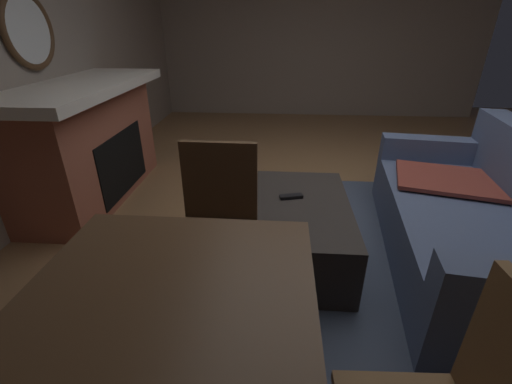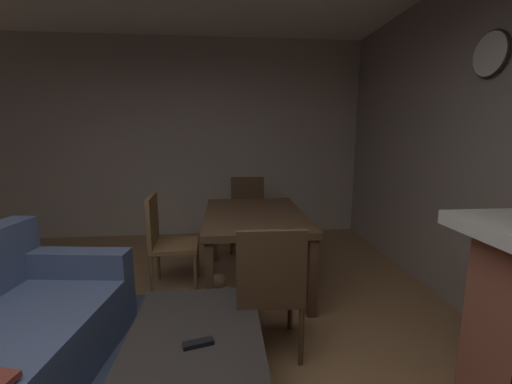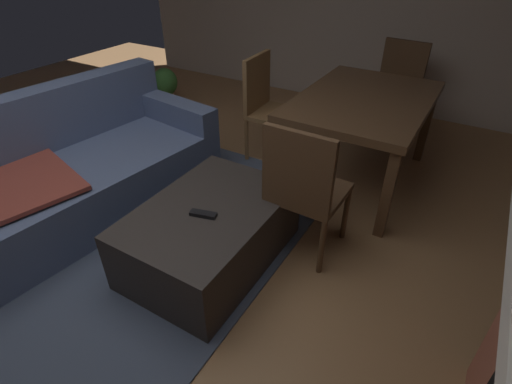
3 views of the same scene
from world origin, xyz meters
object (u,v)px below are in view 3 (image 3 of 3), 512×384
Objects in this scene: tv_remote at (203,214)px; ottoman_coffee_table at (210,234)px; dining_chair_west at (304,186)px; dining_chair_north at (267,102)px; dining_table at (364,107)px; dining_chair_east at (397,84)px; small_dog at (301,186)px; potted_plant at (165,84)px; couch at (78,171)px.

ottoman_coffee_table is at bearing 2.85° from tv_remote.
dining_chair_north is at bearing 38.57° from dining_chair_west.
dining_table is 1.51× the size of dining_chair_east.
tv_remote is at bearing -164.20° from dining_chair_north.
dining_chair_north reaches higher than ottoman_coffee_table.
ottoman_coffee_table is at bearing 165.32° from small_dog.
small_dog is (-0.59, 0.24, -0.49)m from dining_table.
dining_table is at bearing -0.09° from dining_chair_west.
dining_table reaches higher than potted_plant.
dining_chair_east is at bearing -38.70° from dining_chair_north.
couch reaches higher than tv_remote.
ottoman_coffee_table is 2.62m from dining_chair_east.
dining_chair_east reaches higher than small_dog.
dining_chair_east is at bearing -0.43° from dining_table.
dining_chair_north is at bearing 15.69° from ottoman_coffee_table.
potted_plant is at bearing 74.06° from dining_chair_north.
dining_chair_west reaches higher than small_dog.
small_dog is (0.88, -1.45, -0.14)m from couch.
potted_plant is 2.57m from small_dog.
dining_chair_north is 1.78m from potted_plant.
dining_chair_east reaches higher than couch.
potted_plant is at bearing 79.40° from dining_table.
couch is 1.49× the size of dining_table.
potted_plant is (-0.61, 2.57, -0.26)m from dining_chair_east.
potted_plant is (1.94, 2.10, 0.05)m from ottoman_coffee_table.
ottoman_coffee_table is 6.81× the size of tv_remote.
small_dog is (-1.69, 0.24, -0.36)m from dining_chair_east.
dining_chair_north is 1.41m from dining_chair_east.
dining_table is 1.51× the size of dining_chair_north.
ottoman_coffee_table is 0.78× the size of dining_table.
ottoman_coffee_table reaches higher than small_dog.
dining_table is at bearing -21.71° from small_dog.
dining_chair_west reaches higher than couch.
small_dog is (-1.07, -2.33, -0.10)m from potted_plant.
couch is 2.25× the size of dining_chair_north.
dining_table is 0.88m from dining_chair_north.
dining_chair_north is at bearing 90.25° from dining_table.
dining_chair_east is at bearing -33.37° from couch.
dining_chair_east is 1.96× the size of small_dog.
ottoman_coffee_table is 1.54m from dining_chair_north.
dining_chair_east is 2.66m from potted_plant.
dining_chair_west is 1.96× the size of small_dog.
dining_chair_west is at bearing -155.09° from small_dog.
dining_chair_west is (0.36, -0.46, 0.31)m from ottoman_coffee_table.
dining_chair_east and dining_chair_west have the same top height.
couch is 3.08m from dining_chair_east.
dining_table is 2.97× the size of small_dog.
couch reaches higher than small_dog.
dining_chair_east reaches higher than dining_table.
tv_remote is (-0.08, -0.03, 0.22)m from ottoman_coffee_table.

